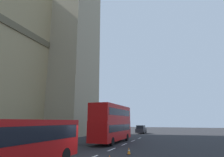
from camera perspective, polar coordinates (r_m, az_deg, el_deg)
The scene contains 4 objects.
lane_centre_marking at distance 16.24m, azimuth -6.09°, elevation -22.61°, with size 39.00×0.16×0.01m.
double_decker_bus at distance 26.26m, azimuth 0.06°, elevation -12.95°, with size 10.00×2.54×4.90m.
sedan_lead at distance 45.88m, azimuth 8.78°, elevation -14.95°, with size 4.40×1.86×1.85m.
traffic_cone_east at distance 17.60m, azimuth 5.13°, elevation -20.94°, with size 0.36×0.36×0.58m.
Camera 1 is at (-13.15, -6.91, 2.81)m, focal length 30.30 mm.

